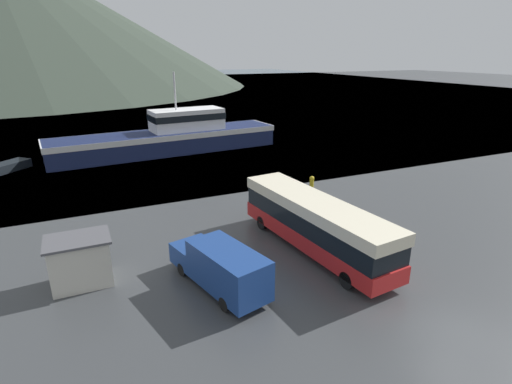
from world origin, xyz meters
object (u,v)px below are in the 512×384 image
object	(u,v)px
delivery_van	(221,266)
fishing_boat	(171,136)
tour_bus	(315,222)
dock_kiosk	(80,261)
storage_bin	(317,203)

from	to	relation	value
delivery_van	fishing_boat	xyz separation A→B (m)	(4.46, 29.62, 0.60)
delivery_van	fishing_boat	bearing A→B (deg)	67.25
delivery_van	tour_bus	bearing A→B (deg)	0.07
dock_kiosk	tour_bus	bearing A→B (deg)	-7.95
fishing_boat	dock_kiosk	distance (m)	28.33
delivery_van	storage_bin	distance (m)	11.77
storage_bin	fishing_boat	bearing A→B (deg)	102.94
tour_bus	fishing_boat	world-z (taller)	fishing_boat
delivery_van	storage_bin	bearing A→B (deg)	19.80
fishing_boat	storage_bin	xyz separation A→B (m)	(5.29, -23.04, -1.11)
delivery_van	storage_bin	world-z (taller)	delivery_van
storage_bin	dock_kiosk	xyz separation A→B (m)	(-15.94, -3.21, 0.54)
fishing_boat	dock_kiosk	bearing A→B (deg)	152.85
fishing_boat	dock_kiosk	xyz separation A→B (m)	(-10.65, -26.25, -0.57)
delivery_van	fishing_boat	size ratio (longest dim) A/B	0.25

